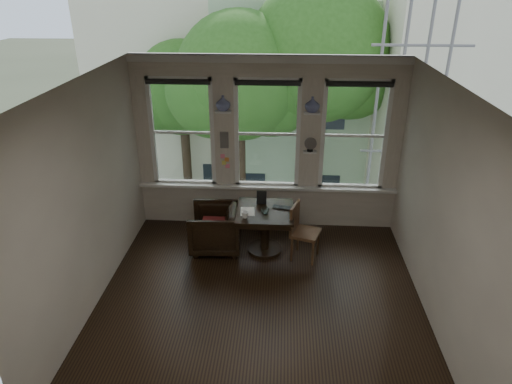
# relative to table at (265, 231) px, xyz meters

# --- Properties ---
(ground) EXTENTS (4.50, 4.50, 0.00)m
(ground) POSITION_rel_table_xyz_m (-0.01, -1.27, -0.38)
(ground) COLOR black
(ground) RESTS_ON ground
(ceiling) EXTENTS (4.50, 4.50, 0.00)m
(ceiling) POSITION_rel_table_xyz_m (-0.01, -1.27, 2.62)
(ceiling) COLOR silver
(ceiling) RESTS_ON ground
(wall_back) EXTENTS (4.50, 0.00, 4.50)m
(wall_back) POSITION_rel_table_xyz_m (-0.01, 0.98, 1.12)
(wall_back) COLOR beige
(wall_back) RESTS_ON ground
(wall_front) EXTENTS (4.50, 0.00, 4.50)m
(wall_front) POSITION_rel_table_xyz_m (-0.01, -3.52, 1.12)
(wall_front) COLOR beige
(wall_front) RESTS_ON ground
(wall_left) EXTENTS (0.00, 4.50, 4.50)m
(wall_left) POSITION_rel_table_xyz_m (-2.26, -1.27, 1.12)
(wall_left) COLOR beige
(wall_left) RESTS_ON ground
(wall_right) EXTENTS (0.00, 4.50, 4.50)m
(wall_right) POSITION_rel_table_xyz_m (2.24, -1.27, 1.12)
(wall_right) COLOR beige
(wall_right) RESTS_ON ground
(window_left) EXTENTS (1.10, 0.12, 1.90)m
(window_left) POSITION_rel_table_xyz_m (-1.46, 0.98, 1.32)
(window_left) COLOR white
(window_left) RESTS_ON ground
(window_center) EXTENTS (1.10, 0.12, 1.90)m
(window_center) POSITION_rel_table_xyz_m (-0.01, 0.98, 1.32)
(window_center) COLOR white
(window_center) RESTS_ON ground
(window_right) EXTENTS (1.10, 0.12, 1.90)m
(window_right) POSITION_rel_table_xyz_m (1.44, 0.98, 1.32)
(window_right) COLOR white
(window_right) RESTS_ON ground
(shelf_left) EXTENTS (0.26, 0.16, 0.03)m
(shelf_left) POSITION_rel_table_xyz_m (-0.74, 0.88, 1.73)
(shelf_left) COLOR white
(shelf_left) RESTS_ON ground
(shelf_right) EXTENTS (0.26, 0.16, 0.03)m
(shelf_right) POSITION_rel_table_xyz_m (0.71, 0.88, 1.73)
(shelf_right) COLOR white
(shelf_right) RESTS_ON ground
(intercom) EXTENTS (0.14, 0.06, 0.28)m
(intercom) POSITION_rel_table_xyz_m (-0.74, 0.91, 1.23)
(intercom) COLOR #59544F
(intercom) RESTS_ON ground
(sticky_notes) EXTENTS (0.16, 0.01, 0.24)m
(sticky_notes) POSITION_rel_table_xyz_m (-0.74, 0.92, 0.88)
(sticky_notes) COLOR pink
(sticky_notes) RESTS_ON ground
(desk_fan) EXTENTS (0.20, 0.20, 0.24)m
(desk_fan) POSITION_rel_table_xyz_m (0.71, 0.86, 1.16)
(desk_fan) COLOR #59544F
(desk_fan) RESTS_ON ground
(vase_left) EXTENTS (0.24, 0.24, 0.25)m
(vase_left) POSITION_rel_table_xyz_m (-0.74, 0.88, 1.86)
(vase_left) COLOR silver
(vase_left) RESTS_ON shelf_left
(vase_right) EXTENTS (0.24, 0.24, 0.25)m
(vase_right) POSITION_rel_table_xyz_m (0.71, 0.88, 1.86)
(vase_right) COLOR silver
(vase_right) RESTS_ON shelf_right
(table) EXTENTS (0.90, 0.90, 0.75)m
(table) POSITION_rel_table_xyz_m (0.00, 0.00, 0.00)
(table) COLOR black
(table) RESTS_ON ground
(armchair_left) EXTENTS (0.86, 0.84, 0.75)m
(armchair_left) POSITION_rel_table_xyz_m (-0.81, 0.03, -0.00)
(armchair_left) COLOR black
(armchair_left) RESTS_ON ground
(cushion_red) EXTENTS (0.45, 0.45, 0.06)m
(cushion_red) POSITION_rel_table_xyz_m (-0.81, 0.03, 0.08)
(cushion_red) COLOR maroon
(cushion_red) RESTS_ON armchair_left
(side_chair_right) EXTENTS (0.53, 0.53, 0.92)m
(side_chair_right) POSITION_rel_table_xyz_m (0.65, -0.16, 0.09)
(side_chair_right) COLOR #48321A
(side_chair_right) RESTS_ON ground
(laptop) EXTENTS (0.33, 0.24, 0.02)m
(laptop) POSITION_rel_table_xyz_m (0.26, 0.05, 0.39)
(laptop) COLOR black
(laptop) RESTS_ON table
(mug) EXTENTS (0.11, 0.11, 0.10)m
(mug) POSITION_rel_table_xyz_m (-0.30, -0.26, 0.42)
(mug) COLOR white
(mug) RESTS_ON table
(drinking_glass) EXTENTS (0.16, 0.16, 0.10)m
(drinking_glass) POSITION_rel_table_xyz_m (0.01, -0.12, 0.43)
(drinking_glass) COLOR white
(drinking_glass) RESTS_ON table
(tablet) EXTENTS (0.16, 0.08, 0.22)m
(tablet) POSITION_rel_table_xyz_m (-0.07, 0.24, 0.48)
(tablet) COLOR black
(tablet) RESTS_ON table
(papers) EXTENTS (0.24, 0.31, 0.00)m
(papers) POSITION_rel_table_xyz_m (-0.27, -0.05, 0.38)
(papers) COLOR silver
(papers) RESTS_ON table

